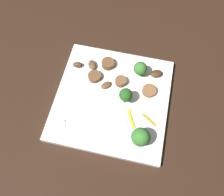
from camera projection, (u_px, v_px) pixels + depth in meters
ground_plane at (112, 101)px, 0.58m from camera, size 1.40×1.40×0.00m
plate at (112, 99)px, 0.57m from camera, size 0.27×0.27×0.02m
fork at (82, 123)px, 0.53m from camera, size 0.18×0.06×0.00m
broccoli_floret_0 at (125, 96)px, 0.53m from camera, size 0.03×0.03×0.05m
broccoli_floret_1 at (141, 137)px, 0.49m from camera, size 0.04×0.04×0.05m
broccoli_floret_2 at (140, 69)px, 0.57m from camera, size 0.03×0.03×0.04m
sausage_slice_0 at (95, 76)px, 0.58m from camera, size 0.04×0.04×0.01m
sausage_slice_1 at (121, 81)px, 0.57m from camera, size 0.04×0.04×0.02m
sausage_slice_2 at (108, 64)px, 0.59m from camera, size 0.04×0.04×0.02m
sausage_slice_3 at (149, 91)px, 0.56m from camera, size 0.04×0.04×0.01m
mushroom_0 at (92, 65)px, 0.60m from camera, size 0.03×0.04×0.01m
mushroom_1 at (78, 65)px, 0.59m from camera, size 0.03×0.02×0.01m
mushroom_2 at (106, 85)px, 0.57m from camera, size 0.03×0.03×0.01m
mushroom_3 at (156, 74)px, 0.58m from camera, size 0.04×0.03×0.01m
pepper_strip_0 at (131, 119)px, 0.54m from camera, size 0.03×0.04×0.00m
pepper_strip_1 at (149, 120)px, 0.54m from camera, size 0.03×0.03×0.00m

